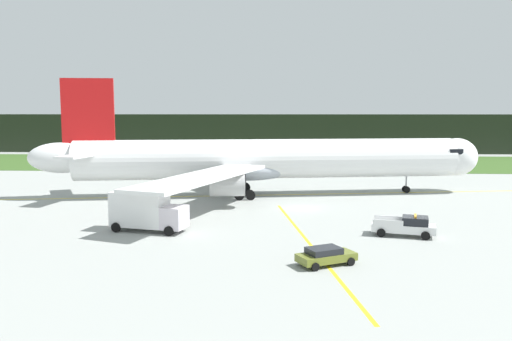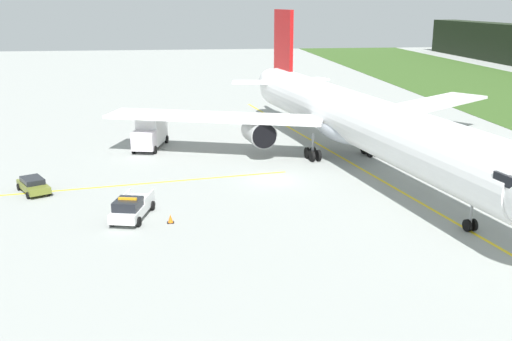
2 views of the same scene
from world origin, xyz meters
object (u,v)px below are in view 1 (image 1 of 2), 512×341
(ops_pickup_truck, at_px, (406,226))
(staff_car, at_px, (326,255))
(catering_truck, at_px, (146,211))
(apron_cone, at_px, (412,225))
(airliner, at_px, (263,160))

(ops_pickup_truck, distance_m, staff_car, 11.87)
(ops_pickup_truck, relative_size, catering_truck, 0.78)
(apron_cone, bearing_deg, ops_pickup_truck, -113.59)
(ops_pickup_truck, bearing_deg, apron_cone, 66.41)
(airliner, xyz_separation_m, catering_truck, (-9.81, -20.83, -2.80))
(airliner, xyz_separation_m, apron_cone, (14.90, -18.41, -4.38))
(staff_car, xyz_separation_m, apron_cone, (9.05, 11.92, -0.38))
(staff_car, bearing_deg, ops_pickup_truck, 49.16)
(airliner, distance_m, ops_pickup_truck, 25.61)
(airliner, bearing_deg, apron_cone, -51.02)
(airliner, distance_m, staff_car, 31.15)
(airliner, height_order, catering_truck, airliner)
(ops_pickup_truck, xyz_separation_m, staff_car, (-7.76, -8.98, -0.20))
(airliner, relative_size, ops_pickup_truck, 10.26)
(airliner, bearing_deg, staff_car, -79.08)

